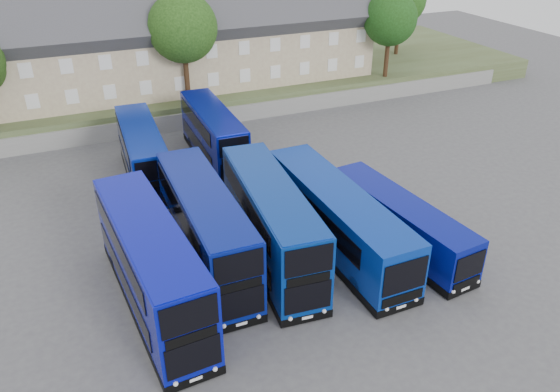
% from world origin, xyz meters
% --- Properties ---
extents(ground, '(120.00, 120.00, 0.00)m').
position_xyz_m(ground, '(0.00, 0.00, 0.00)').
color(ground, '#4C4C52').
rests_on(ground, ground).
extents(retaining_wall, '(70.00, 0.40, 1.50)m').
position_xyz_m(retaining_wall, '(0.00, 24.00, 0.75)').
color(retaining_wall, slate).
rests_on(retaining_wall, ground).
extents(earth_bank, '(80.00, 20.00, 2.00)m').
position_xyz_m(earth_bank, '(0.00, 34.00, 1.00)').
color(earth_bank, '#444E2C').
rests_on(earth_bank, ground).
extents(terrace_row, '(48.00, 10.40, 11.20)m').
position_xyz_m(terrace_row, '(-3.00, 30.00, 6.60)').
color(terrace_row, tan).
rests_on(terrace_row, earth_bank).
extents(dd_front_left, '(3.47, 11.79, 4.63)m').
position_xyz_m(dd_front_left, '(-6.14, 1.80, 2.27)').
color(dd_front_left, '#08109E').
rests_on(dd_front_left, ground).
extents(dd_front_mid, '(2.80, 11.47, 4.54)m').
position_xyz_m(dd_front_mid, '(-2.80, 4.07, 2.23)').
color(dd_front_mid, navy).
rests_on(dd_front_mid, ground).
extents(dd_front_right, '(3.65, 11.62, 4.54)m').
position_xyz_m(dd_front_right, '(0.63, 3.24, 2.23)').
color(dd_front_right, navy).
rests_on(dd_front_right, ground).
extents(dd_rear_left, '(2.92, 10.47, 4.12)m').
position_xyz_m(dd_rear_left, '(-3.99, 15.22, 2.02)').
color(dd_rear_left, '#082293').
rests_on(dd_rear_left, ground).
extents(dd_rear_right, '(2.60, 10.46, 4.13)m').
position_xyz_m(dd_rear_right, '(1.54, 16.68, 2.03)').
color(dd_rear_right, '#071189').
rests_on(dd_rear_right, ground).
extents(coach_east_a, '(2.92, 13.12, 3.58)m').
position_xyz_m(coach_east_a, '(4.54, 2.97, 1.76)').
color(coach_east_a, '#082D9A').
rests_on(coach_east_a, ground).
extents(coach_east_b, '(3.29, 10.82, 2.91)m').
position_xyz_m(coach_east_b, '(7.87, 1.61, 1.43)').
color(coach_east_b, '#071184').
rests_on(coach_east_b, ground).
extents(tree_mid, '(5.76, 5.76, 9.18)m').
position_xyz_m(tree_mid, '(2.15, 25.60, 8.07)').
color(tree_mid, '#382314').
rests_on(tree_mid, earth_bank).
extents(tree_east, '(5.12, 5.12, 8.16)m').
position_xyz_m(tree_east, '(22.15, 25.10, 7.39)').
color(tree_east, '#382314').
rests_on(tree_east, earth_bank).
extents(tree_far, '(5.44, 5.44, 8.67)m').
position_xyz_m(tree_far, '(28.15, 32.10, 7.73)').
color(tree_far, '#382314').
rests_on(tree_far, earth_bank).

